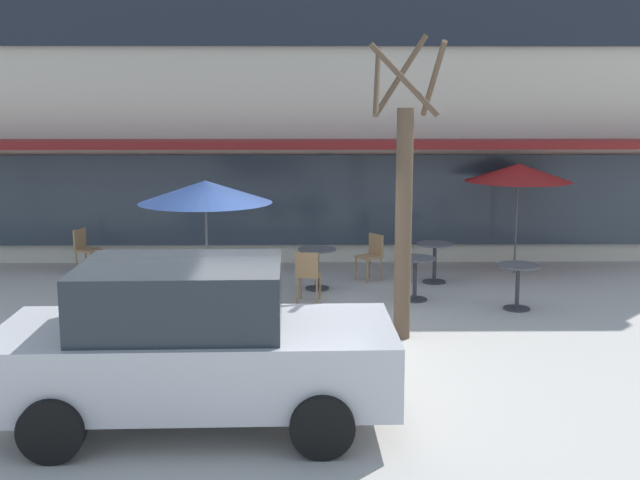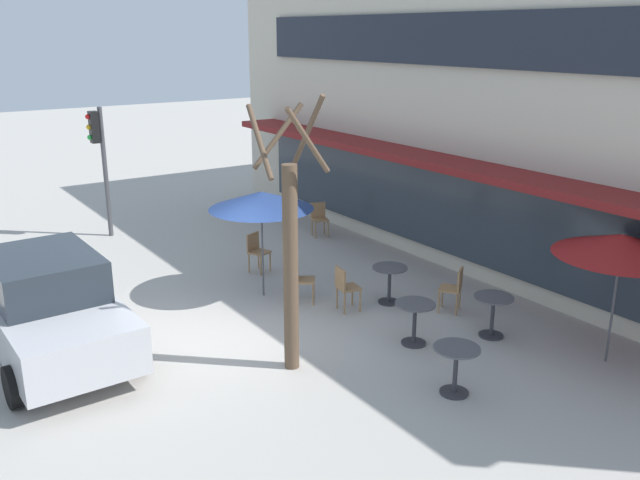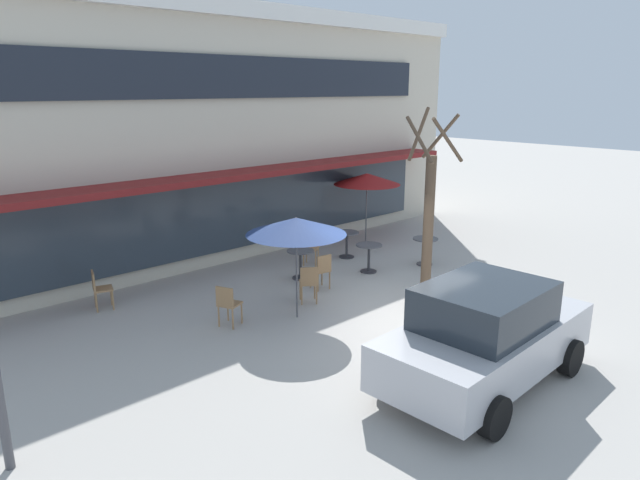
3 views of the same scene
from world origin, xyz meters
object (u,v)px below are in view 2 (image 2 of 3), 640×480
(patio_umbrella_cream_folded, at_px, (261,200))
(cafe_chair_2, at_px, (257,249))
(cafe_table_streetside, at_px, (390,279))
(cafe_table_mid_patio, at_px, (456,362))
(patio_umbrella_green_folded, at_px, (622,245))
(parked_sedan, at_px, (49,307))
(cafe_chair_4, at_px, (345,285))
(cafe_table_near_wall, at_px, (493,309))
(cafe_chair_0, at_px, (454,286))
(cafe_chair_1, at_px, (301,277))
(cafe_table_by_tree, at_px, (415,316))
(traffic_light_pole, at_px, (100,150))
(street_tree, at_px, (290,252))

(patio_umbrella_cream_folded, distance_m, cafe_chair_2, 2.11)
(cafe_table_streetside, relative_size, cafe_table_mid_patio, 1.00)
(cafe_table_streetside, height_order, patio_umbrella_green_folded, patio_umbrella_green_folded)
(parked_sedan, bearing_deg, cafe_chair_4, 76.81)
(cafe_table_near_wall, relative_size, cafe_table_streetside, 1.00)
(cafe_chair_0, bearing_deg, patio_umbrella_cream_folded, -137.18)
(patio_umbrella_green_folded, bearing_deg, patio_umbrella_cream_folded, -150.69)
(cafe_table_near_wall, height_order, patio_umbrella_cream_folded, patio_umbrella_cream_folded)
(patio_umbrella_green_folded, relative_size, cafe_chair_1, 2.47)
(cafe_table_by_tree, bearing_deg, cafe_table_streetside, 153.41)
(patio_umbrella_green_folded, distance_m, cafe_chair_2, 7.71)
(cafe_table_mid_patio, distance_m, cafe_chair_0, 3.16)
(parked_sedan, bearing_deg, traffic_light_pole, 155.52)
(cafe_table_by_tree, height_order, cafe_table_mid_patio, same)
(patio_umbrella_green_folded, relative_size, cafe_chair_2, 2.47)
(patio_umbrella_green_folded, relative_size, traffic_light_pole, 0.65)
(cafe_table_near_wall, relative_size, cafe_chair_0, 0.85)
(parked_sedan, relative_size, street_tree, 0.97)
(parked_sedan, bearing_deg, patio_umbrella_cream_folded, 95.16)
(cafe_chair_1, distance_m, street_tree, 3.11)
(cafe_chair_1, xyz_separation_m, cafe_chair_4, (0.85, 0.47, 0.00))
(cafe_chair_1, distance_m, cafe_chair_2, 2.11)
(street_tree, bearing_deg, cafe_chair_0, 92.26)
(cafe_table_near_wall, height_order, traffic_light_pole, traffic_light_pole)
(cafe_table_streetside, xyz_separation_m, cafe_chair_0, (1.06, 0.73, 0.01))
(cafe_chair_2, relative_size, street_tree, 0.20)
(patio_umbrella_green_folded, distance_m, parked_sedan, 9.28)
(cafe_chair_1, relative_size, cafe_chair_4, 1.00)
(cafe_chair_1, bearing_deg, cafe_chair_0, 46.22)
(cafe_table_mid_patio, distance_m, patio_umbrella_cream_folded, 5.31)
(cafe_table_streetside, distance_m, street_tree, 3.59)
(cafe_table_mid_patio, relative_size, cafe_chair_1, 0.85)
(cafe_table_mid_patio, bearing_deg, cafe_chair_2, 178.22)
(cafe_table_streetside, height_order, cafe_chair_1, cafe_chair_1)
(cafe_table_by_tree, distance_m, parked_sedan, 6.14)
(street_tree, bearing_deg, patio_umbrella_green_folded, 57.72)
(patio_umbrella_green_folded, height_order, cafe_chair_1, patio_umbrella_green_folded)
(cafe_table_by_tree, distance_m, patio_umbrella_green_folded, 3.50)
(parked_sedan, distance_m, street_tree, 4.18)
(cafe_table_near_wall, distance_m, patio_umbrella_green_folded, 2.45)
(cafe_table_by_tree, bearing_deg, cafe_table_mid_patio, -21.42)
(cafe_table_streetside, bearing_deg, cafe_table_mid_patio, -24.11)
(cafe_table_streetside, distance_m, cafe_chair_4, 0.99)
(parked_sedan, height_order, street_tree, street_tree)
(cafe_table_streetside, distance_m, cafe_table_mid_patio, 3.63)
(cafe_table_mid_patio, relative_size, parked_sedan, 0.18)
(patio_umbrella_green_folded, distance_m, traffic_light_pole, 12.63)
(cafe_table_by_tree, distance_m, cafe_table_mid_patio, 1.74)
(cafe_table_near_wall, distance_m, cafe_table_by_tree, 1.46)
(cafe_table_by_tree, distance_m, traffic_light_pole, 9.94)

